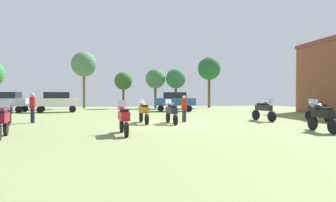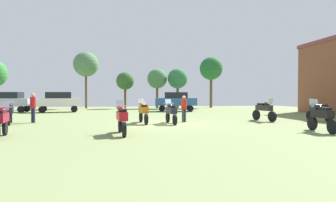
% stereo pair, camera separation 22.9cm
% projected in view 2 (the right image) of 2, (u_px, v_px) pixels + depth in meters
% --- Properties ---
extents(ground_plane, '(44.00, 52.00, 0.02)m').
position_uv_depth(ground_plane, '(167.00, 124.00, 16.20)').
color(ground_plane, '#778652').
extents(motorcycle_1, '(0.63, 2.17, 1.46)m').
position_uv_depth(motorcycle_1, '(319.00, 110.00, 17.87)').
color(motorcycle_1, black).
rests_on(motorcycle_1, ground).
extents(motorcycle_4, '(0.66, 2.20, 1.47)m').
position_uv_depth(motorcycle_4, '(143.00, 111.00, 16.60)').
color(motorcycle_4, black).
rests_on(motorcycle_4, ground).
extents(motorcycle_6, '(0.62, 2.17, 1.44)m').
position_uv_depth(motorcycle_6, '(171.00, 112.00, 16.38)').
color(motorcycle_6, black).
rests_on(motorcycle_6, ground).
extents(motorcycle_7, '(0.71, 2.06, 1.45)m').
position_uv_depth(motorcycle_7, '(1.00, 120.00, 10.95)').
color(motorcycle_7, black).
rests_on(motorcycle_7, ground).
extents(motorcycle_8, '(0.62, 2.12, 1.49)m').
position_uv_depth(motorcycle_8, '(322.00, 116.00, 12.64)').
color(motorcycle_8, black).
rests_on(motorcycle_8, ground).
extents(motorcycle_9, '(0.64, 2.14, 1.45)m').
position_uv_depth(motorcycle_9, '(122.00, 118.00, 11.87)').
color(motorcycle_9, black).
rests_on(motorcycle_9, ground).
extents(motorcycle_10, '(0.75, 2.14, 1.51)m').
position_uv_depth(motorcycle_10, '(264.00, 110.00, 18.09)').
color(motorcycle_10, black).
rests_on(motorcycle_10, ground).
extents(motorcycle_12, '(0.86, 2.18, 1.46)m').
position_uv_depth(motorcycle_12, '(10.00, 112.00, 16.15)').
color(motorcycle_12, black).
rests_on(motorcycle_12, ground).
extents(car_1, '(4.51, 2.38, 2.00)m').
position_uv_depth(car_1, '(176.00, 100.00, 29.28)').
color(car_1, black).
rests_on(car_1, ground).
extents(car_2, '(4.39, 2.02, 2.00)m').
position_uv_depth(car_2, '(8.00, 100.00, 27.37)').
color(car_2, black).
rests_on(car_2, ground).
extents(car_3, '(4.55, 2.53, 2.00)m').
position_uv_depth(car_3, '(59.00, 100.00, 27.68)').
color(car_3, black).
rests_on(car_3, ground).
extents(person_1, '(0.48, 0.48, 1.81)m').
position_uv_depth(person_1, '(33.00, 105.00, 16.96)').
color(person_1, '#212846').
rests_on(person_1, ground).
extents(person_2, '(0.47, 0.47, 1.66)m').
position_uv_depth(person_2, '(184.00, 107.00, 17.32)').
color(person_2, '#2E373D').
rests_on(person_2, ground).
extents(tree_1, '(2.59, 2.59, 5.16)m').
position_uv_depth(tree_1, '(178.00, 79.00, 36.09)').
color(tree_1, brown).
rests_on(tree_1, ground).
extents(tree_2, '(3.18, 3.18, 7.27)m').
position_uv_depth(tree_2, '(86.00, 65.00, 35.77)').
color(tree_2, brown).
rests_on(tree_2, ground).
extents(tree_3, '(2.57, 2.57, 5.13)m').
position_uv_depth(tree_3, '(157.00, 79.00, 36.19)').
color(tree_3, brown).
rests_on(tree_3, ground).
extents(tree_4, '(3.10, 3.10, 6.87)m').
position_uv_depth(tree_4, '(211.00, 69.00, 37.74)').
color(tree_4, brown).
rests_on(tree_4, ground).
extents(tree_6, '(2.27, 2.27, 4.65)m').
position_uv_depth(tree_6, '(125.00, 81.00, 35.52)').
color(tree_6, brown).
rests_on(tree_6, ground).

